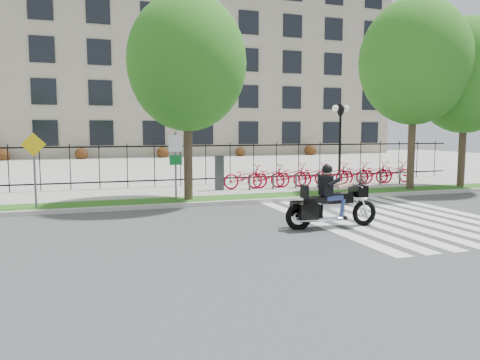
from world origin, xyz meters
name	(u,v)px	position (x,y,z in m)	size (l,w,h in m)	color
ground	(246,228)	(0.00, 0.00, 0.00)	(120.00, 120.00, 0.00)	#3C3C3E
curb	(209,204)	(0.00, 4.10, 0.07)	(60.00, 0.20, 0.15)	#B2AEA8
grass_verge	(203,200)	(0.00, 4.95, 0.07)	(60.00, 1.50, 0.15)	#1B5014
sidewalk	(189,192)	(0.00, 7.45, 0.07)	(60.00, 3.50, 0.15)	gray
plaza	(141,165)	(0.00, 25.00, 0.05)	(80.00, 34.00, 0.10)	gray
crosswalk_stripes	(393,218)	(4.83, 0.00, 0.01)	(5.70, 8.00, 0.01)	silver
iron_fence	(181,164)	(0.00, 9.20, 1.15)	(30.00, 0.06, 2.00)	black
office_building	(119,68)	(0.00, 44.92, 9.97)	(60.00, 21.90, 20.15)	gray
lamp_post_right	(340,122)	(10.00, 12.00, 3.21)	(1.06, 0.70, 4.25)	black
street_tree_1	(187,63)	(-0.56, 4.95, 5.16)	(4.34, 4.34, 7.52)	#33221B
street_tree_2	(415,62)	(9.39, 4.95, 5.65)	(4.71, 4.71, 8.22)	#33221B
street_tree_3	(466,76)	(12.19, 4.95, 5.17)	(4.51, 4.51, 7.62)	#33221B
bike_share_station	(323,174)	(6.29, 7.20, 0.68)	(10.09, 0.89, 1.50)	#2D2D33
sign_pole_regulatory	(176,158)	(-1.10, 4.58, 1.74)	(0.50, 0.09, 2.50)	#59595B
sign_pole_warning	(34,160)	(-5.78, 4.58, 1.74)	(0.78, 0.09, 2.49)	#59595B
motorcycle_rider	(332,202)	(2.28, -0.67, 0.71)	(2.77, 0.83, 2.14)	black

